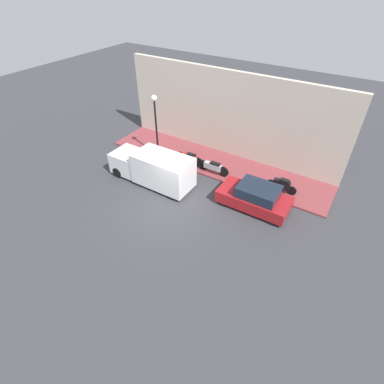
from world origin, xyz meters
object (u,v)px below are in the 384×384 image
at_px(scooter_silver, 213,167).
at_px(streetlamp, 155,115).
at_px(delivery_van, 152,167).
at_px(motorcycle_black, 282,185).
at_px(parked_car, 255,197).
at_px(motorcycle_red, 190,158).

relative_size(scooter_silver, streetlamp, 0.52).
relative_size(delivery_van, scooter_silver, 2.43).
bearing_deg(delivery_van, motorcycle_black, -66.15).
distance_m(delivery_van, streetlamp, 3.47).
bearing_deg(streetlamp, scooter_silver, -87.68).
xyz_separation_m(parked_car, scooter_silver, (1.55, 3.40, -0.11)).
bearing_deg(motorcycle_red, streetlamp, 98.44).
xyz_separation_m(parked_car, motorcycle_black, (1.99, -0.80, -0.11)).
height_order(scooter_silver, motorcycle_red, scooter_silver).
height_order(scooter_silver, streetlamp, streetlamp).
height_order(parked_car, delivery_van, delivery_van).
bearing_deg(motorcycle_red, delivery_van, 163.37).
height_order(delivery_van, scooter_silver, delivery_van).
distance_m(motorcycle_black, streetlamp, 8.69).
distance_m(motorcycle_red, streetlamp, 3.41).
height_order(parked_car, streetlamp, streetlamp).
bearing_deg(motorcycle_red, motorcycle_black, -87.43).
distance_m(parked_car, streetlamp, 7.99).
height_order(scooter_silver, motorcycle_black, motorcycle_black).
bearing_deg(motorcycle_black, parked_car, 158.11).
bearing_deg(delivery_van, streetlamp, 31.24).
height_order(parked_car, motorcycle_black, parked_car).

